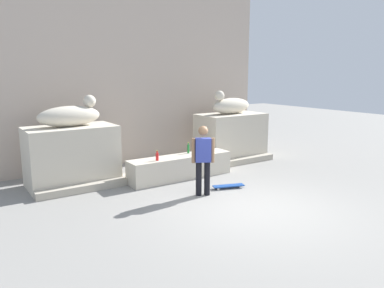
{
  "coord_description": "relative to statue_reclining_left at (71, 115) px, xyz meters",
  "views": [
    {
      "loc": [
        -5.29,
        -5.63,
        2.89
      ],
      "look_at": [
        -0.13,
        2.08,
        1.1
      ],
      "focal_mm": 34.95,
      "sensor_mm": 36.0,
      "label": 1
    }
  ],
  "objects": [
    {
      "name": "statue_reclining_left",
      "position": [
        0.0,
        0.0,
        0.0
      ],
      "size": [
        1.63,
        0.67,
        0.78
      ],
      "rotation": [
        0.0,
        0.0,
        0.07
      ],
      "color": "beige",
      "rests_on": "pedestal_left"
    },
    {
      "name": "ground_plane",
      "position": [
        2.61,
        -3.9,
        -1.82
      ],
      "size": [
        40.0,
        40.0,
        0.0
      ],
      "primitive_type": "plane",
      "color": "gray"
    },
    {
      "name": "bottle_red",
      "position": [
        1.81,
        -1.19,
        -1.08
      ],
      "size": [
        0.08,
        0.08,
        0.26
      ],
      "color": "red",
      "rests_on": "ledge_block"
    },
    {
      "name": "bottle_green",
      "position": [
        2.97,
        -0.9,
        -1.05
      ],
      "size": [
        0.07,
        0.07,
        0.31
      ],
      "color": "#1E722D",
      "rests_on": "ledge_block"
    },
    {
      "name": "pedestal_right",
      "position": [
        5.26,
        -0.0,
        -1.05
      ],
      "size": [
        2.22,
        1.25,
        1.53
      ],
      "primitive_type": "cube",
      "color": "beige",
      "rests_on": "ground_plane"
    },
    {
      "name": "skateboard",
      "position": [
        3.12,
        -2.51,
        -1.75
      ],
      "size": [
        0.82,
        0.44,
        0.08
      ],
      "rotation": [
        0.0,
        0.0,
        2.82
      ],
      "color": "navy",
      "rests_on": "ground_plane"
    },
    {
      "name": "stair_step",
      "position": [
        2.61,
        -0.65,
        -1.72
      ],
      "size": [
        7.51,
        0.5,
        0.18
      ],
      "primitive_type": "cube",
      "color": "#A9A08F",
      "rests_on": "ground_plane"
    },
    {
      "name": "ledge_block",
      "position": [
        2.61,
        -1.06,
        -1.5
      ],
      "size": [
        3.01,
        0.64,
        0.63
      ],
      "primitive_type": "cube",
      "color": "beige",
      "rests_on": "ground_plane"
    },
    {
      "name": "skater",
      "position": [
        2.28,
        -2.58,
        -0.89
      ],
      "size": [
        0.49,
        0.35,
        1.67
      ],
      "rotation": [
        0.0,
        0.0,
        2.64
      ],
      "color": "black",
      "rests_on": "ground_plane"
    },
    {
      "name": "statue_reclining_right",
      "position": [
        5.22,
        -0.01,
        0.0
      ],
      "size": [
        1.65,
        0.73,
        0.78
      ],
      "rotation": [
        0.0,
        0.0,
        3.25
      ],
      "color": "beige",
      "rests_on": "pedestal_right"
    },
    {
      "name": "facade_wall",
      "position": [
        2.61,
        1.66,
        1.12
      ],
      "size": [
        9.18,
        0.6,
        5.87
      ],
      "primitive_type": "cube",
      "color": "#BEAC9C",
      "rests_on": "ground_plane"
    },
    {
      "name": "pedestal_left",
      "position": [
        -0.04,
        -0.0,
        -1.05
      ],
      "size": [
        2.22,
        1.25,
        1.53
      ],
      "primitive_type": "cube",
      "color": "beige",
      "rests_on": "ground_plane"
    }
  ]
}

